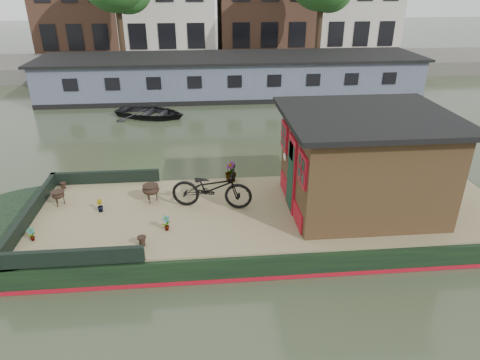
{
  "coord_description": "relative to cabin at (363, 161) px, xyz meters",
  "views": [
    {
      "loc": [
        -1.71,
        -9.33,
        5.99
      ],
      "look_at": [
        -0.8,
        0.5,
        1.25
      ],
      "focal_mm": 32.0,
      "sensor_mm": 36.0,
      "label": 1
    }
  ],
  "objects": [
    {
      "name": "houseboat_hull",
      "position": [
        -3.52,
        0.0,
        -1.6
      ],
      "size": [
        14.01,
        4.02,
        0.6
      ],
      "color": "black",
      "rests_on": "ground"
    },
    {
      "name": "potted_plant_a",
      "position": [
        -4.81,
        -0.78,
        -1.04
      ],
      "size": [
        0.24,
        0.24,
        0.38
      ],
      "primitive_type": "imported",
      "rotation": [
        0.0,
        0.0,
        0.75
      ],
      "color": "brown",
      "rests_on": "houseboat_deck"
    },
    {
      "name": "potted_plant_e",
      "position": [
        -7.76,
        -0.94,
        -1.06
      ],
      "size": [
        0.21,
        0.2,
        0.33
      ],
      "primitive_type": "imported",
      "rotation": [
        0.0,
        0.0,
        0.62
      ],
      "color": "#964F2C",
      "rests_on": "houseboat_deck"
    },
    {
      "name": "brazier_front",
      "position": [
        -5.29,
        0.68,
        -1.0
      ],
      "size": [
        0.52,
        0.52,
        0.47
      ],
      "primitive_type": null,
      "rotation": [
        0.0,
        0.0,
        -0.25
      ],
      "color": "black",
      "rests_on": "houseboat_deck"
    },
    {
      "name": "bow_bulwark",
      "position": [
        -7.25,
        0.0,
        -1.05
      ],
      "size": [
        3.0,
        4.0,
        0.35
      ],
      "color": "black",
      "rests_on": "houseboat_deck"
    },
    {
      "name": "quay",
      "position": [
        -2.19,
        20.5,
        -1.43
      ],
      "size": [
        60.0,
        6.0,
        0.9
      ],
      "primitive_type": "cube",
      "color": "#47443F",
      "rests_on": "ground"
    },
    {
      "name": "potted_plant_b",
      "position": [
        -6.52,
        0.26,
        -1.07
      ],
      "size": [
        0.22,
        0.23,
        0.32
      ],
      "primitive_type": "imported",
      "rotation": [
        0.0,
        0.0,
        2.31
      ],
      "color": "maroon",
      "rests_on": "houseboat_deck"
    },
    {
      "name": "far_houseboat",
      "position": [
        -2.19,
        14.0,
        -0.91
      ],
      "size": [
        20.4,
        4.4,
        2.11
      ],
      "color": "#4F576A",
      "rests_on": "ground"
    },
    {
      "name": "dinghy",
      "position": [
        -6.28,
        10.27,
        -1.53
      ],
      "size": [
        3.95,
        3.42,
        0.69
      ],
      "primitive_type": "imported",
      "rotation": [
        0.0,
        0.0,
        1.19
      ],
      "color": "black",
      "rests_on": "ground"
    },
    {
      "name": "bollard_port",
      "position": [
        -7.79,
        1.65,
        -1.14
      ],
      "size": [
        0.16,
        0.16,
        0.18
      ],
      "primitive_type": "cylinder",
      "color": "black",
      "rests_on": "houseboat_deck"
    },
    {
      "name": "bollard_stbd",
      "position": [
        -5.3,
        -1.36,
        -1.12
      ],
      "size": [
        0.2,
        0.2,
        0.22
      ],
      "primitive_type": "cylinder",
      "color": "black",
      "rests_on": "houseboat_deck"
    },
    {
      "name": "bicycle",
      "position": [
        -3.72,
        0.25,
        -0.69
      ],
      "size": [
        2.14,
        1.1,
        1.07
      ],
      "primitive_type": "imported",
      "rotation": [
        0.0,
        0.0,
        1.37
      ],
      "color": "black",
      "rests_on": "houseboat_deck"
    },
    {
      "name": "ground",
      "position": [
        -2.19,
        0.0,
        -1.88
      ],
      "size": [
        120.0,
        120.0,
        0.0
      ],
      "primitive_type": "plane",
      "color": "#313A25",
      "rests_on": "ground"
    },
    {
      "name": "cabin",
      "position": [
        0.0,
        0.0,
        0.0
      ],
      "size": [
        4.0,
        3.5,
        2.42
      ],
      "color": "#332214",
      "rests_on": "houseboat_deck"
    },
    {
      "name": "houseboat_deck",
      "position": [
        -2.19,
        0.0,
        -1.25
      ],
      "size": [
        11.8,
        3.8,
        0.05
      ],
      "primitive_type": "cube",
      "color": "olive",
      "rests_on": "houseboat_hull"
    },
    {
      "name": "brazier_rear",
      "position": [
        -7.63,
        0.7,
        -1.03
      ],
      "size": [
        0.42,
        0.42,
        0.39
      ],
      "primitive_type": null,
      "rotation": [
        0.0,
        0.0,
        0.17
      ],
      "color": "black",
      "rests_on": "houseboat_deck"
    },
    {
      "name": "potted_plant_d",
      "position": [
        -3.14,
        1.7,
        -0.93
      ],
      "size": [
        0.45,
        0.45,
        0.59
      ],
      "primitive_type": "imported",
      "rotation": [
        0.0,
        0.0,
        5.2
      ],
      "color": "brown",
      "rests_on": "houseboat_deck"
    }
  ]
}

